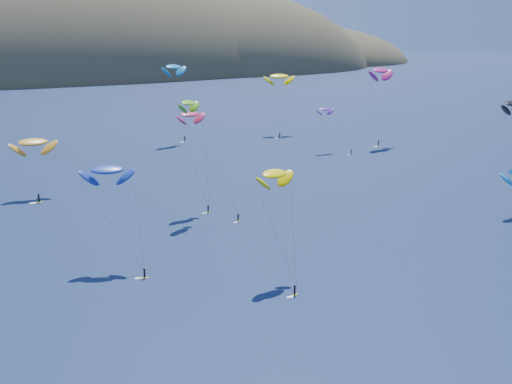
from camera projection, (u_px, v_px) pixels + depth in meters
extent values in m
ellipsoid|color=#3D3526|center=(2.00, 90.00, 559.87)|extent=(600.00, 300.00, 210.00)
ellipsoid|color=#3D3526|center=(199.00, 80.00, 613.24)|extent=(320.00, 220.00, 156.00)
ellipsoid|color=#3D3526|center=(296.00, 68.00, 700.34)|extent=(240.00, 180.00, 84.00)
cube|color=gold|center=(39.00, 202.00, 158.78)|extent=(1.63, 0.52, 0.09)
cylinder|color=black|center=(39.00, 198.00, 158.54)|extent=(0.38, 0.38, 1.73)
sphere|color=#8C6047|center=(38.00, 194.00, 158.31)|extent=(0.29, 0.29, 0.29)
ellipsoid|color=orange|center=(33.00, 142.00, 162.91)|extent=(10.51, 5.14, 5.78)
cube|color=gold|center=(295.00, 295.00, 104.92)|extent=(1.34, 0.80, 0.07)
cylinder|color=black|center=(295.00, 290.00, 104.73)|extent=(0.30, 0.30, 1.38)
sphere|color=#8C6047|center=(295.00, 285.00, 104.54)|extent=(0.23, 0.23, 0.23)
ellipsoid|color=#F9D800|center=(275.00, 174.00, 110.12)|extent=(8.35, 5.95, 4.24)
cube|color=gold|center=(238.00, 221.00, 143.87)|extent=(1.21, 1.06, 0.07)
cylinder|color=black|center=(238.00, 217.00, 143.69)|extent=(0.29, 0.29, 1.34)
sphere|color=#8C6047|center=(238.00, 214.00, 143.50)|extent=(0.22, 0.22, 0.22)
ellipsoid|color=#61B216|center=(188.00, 103.00, 143.76)|extent=(7.21, 6.61, 3.75)
cube|color=gold|center=(185.00, 142.00, 239.18)|extent=(1.64, 1.09, 0.09)
cylinder|color=black|center=(185.00, 139.00, 238.95)|extent=(0.37, 0.37, 1.70)
sphere|color=#8C6047|center=(185.00, 136.00, 238.72)|extent=(0.29, 0.29, 0.29)
ellipsoid|color=#1078B1|center=(174.00, 67.00, 234.70)|extent=(11.16, 8.55, 5.65)
cube|color=gold|center=(351.00, 155.00, 215.94)|extent=(1.25, 0.39, 0.07)
cylinder|color=black|center=(351.00, 152.00, 215.76)|extent=(0.29, 0.29, 1.33)
sphere|color=#8C6047|center=(351.00, 150.00, 215.58)|extent=(0.22, 0.22, 0.22)
ellipsoid|color=#5D2692|center=(325.00, 109.00, 219.16)|extent=(6.16, 2.97, 3.40)
ellipsoid|color=black|center=(512.00, 103.00, 152.49)|extent=(8.71, 6.01, 4.44)
cube|color=gold|center=(378.00, 146.00, 230.46)|extent=(1.66, 0.97, 0.09)
cylinder|color=black|center=(378.00, 143.00, 230.22)|extent=(0.38, 0.38, 1.71)
sphere|color=#8C6047|center=(379.00, 140.00, 229.99)|extent=(0.29, 0.29, 0.29)
ellipsoid|color=#B91B6D|center=(381.00, 70.00, 229.72)|extent=(12.50, 8.77, 6.35)
cube|color=gold|center=(208.00, 212.00, 150.59)|extent=(1.31, 0.71, 0.07)
cylinder|color=black|center=(208.00, 209.00, 150.41)|extent=(0.30, 0.30, 1.35)
sphere|color=#8C6047|center=(208.00, 205.00, 150.22)|extent=(0.23, 0.23, 0.23)
ellipsoid|color=#CF2B58|center=(190.00, 114.00, 149.58)|extent=(7.74, 5.19, 3.96)
cube|color=gold|center=(145.00, 278.00, 111.98)|extent=(1.35, 0.73, 0.07)
cylinder|color=black|center=(144.00, 273.00, 111.79)|extent=(0.30, 0.30, 1.39)
sphere|color=#8C6047|center=(144.00, 268.00, 111.60)|extent=(0.23, 0.23, 0.23)
ellipsoid|color=navy|center=(107.00, 170.00, 115.81)|extent=(9.19, 6.18, 4.70)
cube|color=gold|center=(280.00, 138.00, 246.97)|extent=(1.60, 0.80, 0.08)
cylinder|color=black|center=(280.00, 135.00, 246.75)|extent=(0.36, 0.36, 1.65)
sphere|color=#8C6047|center=(280.00, 132.00, 246.53)|extent=(0.28, 0.28, 0.28)
ellipsoid|color=#EDCC00|center=(279.00, 76.00, 253.98)|extent=(11.62, 7.41, 5.99)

